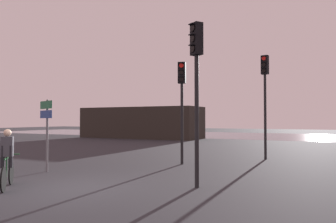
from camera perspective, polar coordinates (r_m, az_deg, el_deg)
ground_plane at (r=9.44m, az=-17.22°, el=-12.84°), size 120.00×120.00×0.00m
water_strip at (r=38.99m, az=17.60°, el=-4.09°), size 80.00×16.00×0.01m
distant_building at (r=33.46m, az=-4.80°, el=-1.96°), size 12.52×4.00×3.10m
traffic_light_near_right at (r=9.19m, az=4.98°, el=6.69°), size 0.40×0.42×4.58m
traffic_light_center at (r=13.85m, az=2.43°, el=3.24°), size 0.37×0.39×4.31m
traffic_light_far_right at (r=16.22m, az=16.53°, el=4.02°), size 0.36×0.38×4.93m
direction_sign_post at (r=12.61m, az=-20.40°, el=-1.70°), size 1.03×0.45×2.60m
cyclist at (r=9.98m, az=-26.21°, el=-7.36°), size 1.19×1.28×1.62m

